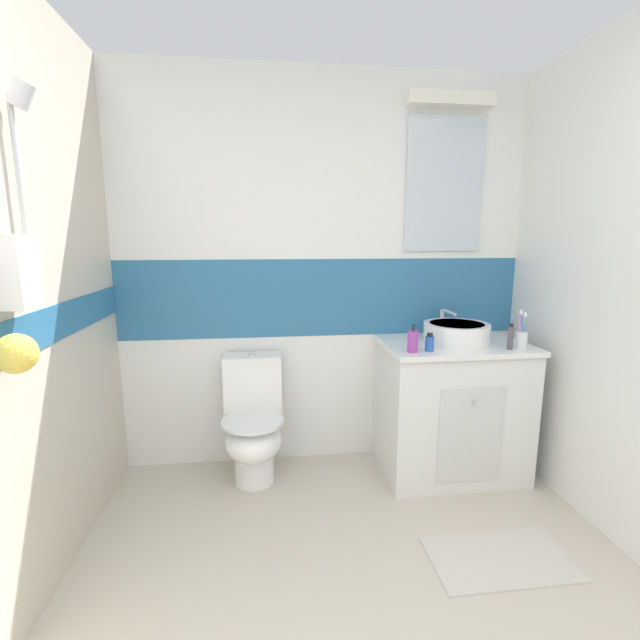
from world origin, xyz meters
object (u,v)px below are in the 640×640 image
toilet (253,424)px  lotion_bottle_short (430,343)px  toothpaste_tube_upright (510,337)px  sink_basin (456,332)px  toothbrush_cup (521,338)px  soap_dispenser (413,341)px

toilet → lotion_bottle_short: 1.17m
toothpaste_tube_upright → sink_basin: bearing=138.6°
lotion_bottle_short → toothpaste_tube_upright: 0.48m
toilet → lotion_bottle_short: (1.01, -0.23, 0.54)m
toothbrush_cup → soap_dispenser: toothbrush_cup is taller
sink_basin → toothbrush_cup: toothbrush_cup is taller
sink_basin → toothbrush_cup: bearing=-30.0°
sink_basin → soap_dispenser: size_ratio=2.70×
toothbrush_cup → lotion_bottle_short: size_ratio=2.16×
toilet → soap_dispenser: bearing=-15.1°
toothbrush_cup → toothpaste_tube_upright: 0.09m
toilet → toothbrush_cup: bearing=-8.4°
soap_dispenser → toothpaste_tube_upright: soap_dispenser is taller
lotion_bottle_short → toothbrush_cup: bearing=0.5°
toothpaste_tube_upright → toothbrush_cup: bearing=16.7°
toothbrush_cup → soap_dispenser: 0.66m
toothpaste_tube_upright → lotion_bottle_short: bearing=177.6°
lotion_bottle_short → toothpaste_tube_upright: (0.48, -0.02, 0.02)m
toilet → lotion_bottle_short: size_ratio=7.41×
sink_basin → toilet: sink_basin is taller
sink_basin → soap_dispenser: sink_basin is taller
sink_basin → soap_dispenser: 0.40m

